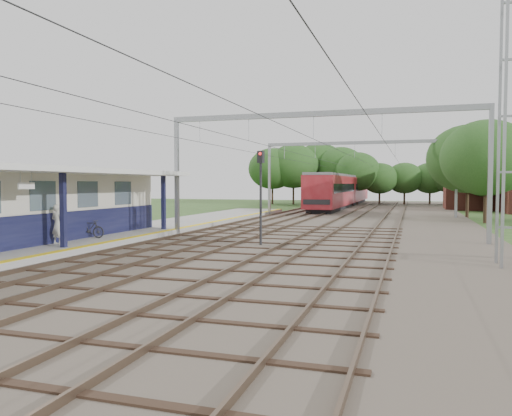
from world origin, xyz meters
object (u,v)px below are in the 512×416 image
at_px(train, 343,190).
at_px(person, 58,224).
at_px(bicycle, 90,229).
at_px(signal_post, 261,185).

bearing_deg(train, person, -97.51).
relative_size(person, bicycle, 1.15).
bearing_deg(bicycle, train, -13.56).
height_order(person, bicycle, person).
xyz_separation_m(bicycle, train, (6.61, 45.84, 1.45)).
relative_size(person, train, 0.05).
distance_m(train, signal_post, 44.10).
bearing_deg(person, bicycle, -77.67).
bearing_deg(signal_post, person, -134.06).
xyz_separation_m(person, signal_post, (8.24, 4.42, 1.77)).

